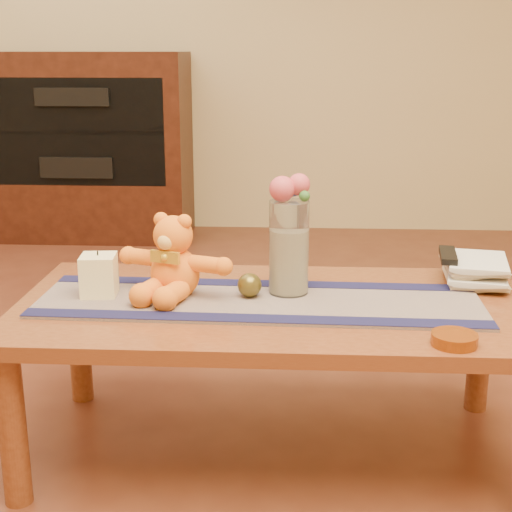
# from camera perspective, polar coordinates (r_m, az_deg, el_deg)

# --- Properties ---
(floor) EXTENTS (5.50, 5.50, 0.00)m
(floor) POSITION_cam_1_polar(r_m,az_deg,el_deg) (2.20, 1.34, -14.71)
(floor) COLOR #562718
(floor) RESTS_ON ground
(wall_back) EXTENTS (5.50, 0.00, 5.50)m
(wall_back) POSITION_cam_1_polar(r_m,az_deg,el_deg) (4.65, 2.63, 18.59)
(wall_back) COLOR tan
(wall_back) RESTS_ON floor
(coffee_table_top) EXTENTS (1.40, 0.70, 0.04)m
(coffee_table_top) POSITION_cam_1_polar(r_m,az_deg,el_deg) (2.02, 1.42, -4.12)
(coffee_table_top) COLOR #5F2C16
(coffee_table_top) RESTS_ON floor
(table_leg_fl) EXTENTS (0.07, 0.07, 0.41)m
(table_leg_fl) POSITION_cam_1_polar(r_m,az_deg,el_deg) (1.97, -18.31, -12.60)
(table_leg_fl) COLOR #5F2C16
(table_leg_fl) RESTS_ON floor
(table_leg_bl) EXTENTS (0.07, 0.07, 0.41)m
(table_leg_bl) POSITION_cam_1_polar(r_m,az_deg,el_deg) (2.47, -13.50, -6.37)
(table_leg_bl) COLOR #5F2C16
(table_leg_bl) RESTS_ON floor
(table_leg_br) EXTENTS (0.07, 0.07, 0.41)m
(table_leg_br) POSITION_cam_1_polar(r_m,az_deg,el_deg) (2.44, 16.92, -6.89)
(table_leg_br) COLOR #5F2C16
(table_leg_br) RESTS_ON floor
(persian_runner) EXTENTS (1.21, 0.38, 0.01)m
(persian_runner) POSITION_cam_1_polar(r_m,az_deg,el_deg) (2.01, 0.23, -3.52)
(persian_runner) COLOR #192046
(persian_runner) RESTS_ON coffee_table_top
(runner_border_near) EXTENTS (1.20, 0.09, 0.00)m
(runner_border_near) POSITION_cam_1_polar(r_m,az_deg,el_deg) (1.87, -0.10, -4.84)
(runner_border_near) COLOR #14143D
(runner_border_near) RESTS_ON persian_runner
(runner_border_far) EXTENTS (1.20, 0.09, 0.00)m
(runner_border_far) POSITION_cam_1_polar(r_m,az_deg,el_deg) (2.14, 0.52, -2.12)
(runner_border_far) COLOR #14143D
(runner_border_far) RESTS_ON persian_runner
(teddy_bear) EXTENTS (0.39, 0.35, 0.22)m
(teddy_bear) POSITION_cam_1_polar(r_m,az_deg,el_deg) (2.04, -6.31, -0.02)
(teddy_bear) COLOR orange
(teddy_bear) RESTS_ON persian_runner
(pillar_candle) EXTENTS (0.10, 0.10, 0.11)m
(pillar_candle) POSITION_cam_1_polar(r_m,az_deg,el_deg) (2.08, -12.05, -1.45)
(pillar_candle) COLOR #FFF4BB
(pillar_candle) RESTS_ON persian_runner
(candle_wick) EXTENTS (0.00, 0.00, 0.01)m
(candle_wick) POSITION_cam_1_polar(r_m,az_deg,el_deg) (2.06, -12.15, 0.21)
(candle_wick) COLOR black
(candle_wick) RESTS_ON pillar_candle
(glass_vase) EXTENTS (0.11, 0.11, 0.26)m
(glass_vase) POSITION_cam_1_polar(r_m,az_deg,el_deg) (2.03, 2.56, 0.67)
(glass_vase) COLOR silver
(glass_vase) RESTS_ON persian_runner
(potpourri_fill) EXTENTS (0.09, 0.09, 0.18)m
(potpourri_fill) POSITION_cam_1_polar(r_m,az_deg,el_deg) (2.04, 2.55, -0.39)
(potpourri_fill) COLOR beige
(potpourri_fill) RESTS_ON glass_vase
(rose_left) EXTENTS (0.07, 0.07, 0.07)m
(rose_left) POSITION_cam_1_polar(r_m,az_deg,el_deg) (1.99, 2.04, 5.20)
(rose_left) COLOR #C44555
(rose_left) RESTS_ON glass_vase
(rose_right) EXTENTS (0.06, 0.06, 0.06)m
(rose_right) POSITION_cam_1_polar(r_m,az_deg,el_deg) (2.00, 3.34, 5.55)
(rose_right) COLOR #C44555
(rose_right) RESTS_ON glass_vase
(blue_flower_back) EXTENTS (0.04, 0.04, 0.04)m
(blue_flower_back) POSITION_cam_1_polar(r_m,az_deg,el_deg) (2.03, 2.91, 5.23)
(blue_flower_back) COLOR #5257B2
(blue_flower_back) RESTS_ON glass_vase
(blue_flower_side) EXTENTS (0.04, 0.04, 0.04)m
(blue_flower_side) POSITION_cam_1_polar(r_m,az_deg,el_deg) (2.02, 1.77, 4.94)
(blue_flower_side) COLOR #5257B2
(blue_flower_side) RESTS_ON glass_vase
(leaf_sprig) EXTENTS (0.03, 0.03, 0.03)m
(leaf_sprig) POSITION_cam_1_polar(r_m,az_deg,el_deg) (1.98, 3.77, 4.64)
(leaf_sprig) COLOR #33662D
(leaf_sprig) RESTS_ON glass_vase
(bronze_ball) EXTENTS (0.07, 0.07, 0.07)m
(bronze_ball) POSITION_cam_1_polar(r_m,az_deg,el_deg) (2.02, -0.50, -2.26)
(bronze_ball) COLOR #53481B
(bronze_ball) RESTS_ON persian_runner
(book_bottom) EXTENTS (0.18, 0.24, 0.02)m
(book_bottom) POSITION_cam_1_polar(r_m,az_deg,el_deg) (2.25, 14.48, -1.70)
(book_bottom) COLOR beige
(book_bottom) RESTS_ON coffee_table_top
(book_lower) EXTENTS (0.21, 0.25, 0.02)m
(book_lower) POSITION_cam_1_polar(r_m,az_deg,el_deg) (2.24, 14.65, -1.27)
(book_lower) COLOR beige
(book_lower) RESTS_ON book_bottom
(book_upper) EXTENTS (0.17, 0.23, 0.02)m
(book_upper) POSITION_cam_1_polar(r_m,az_deg,el_deg) (2.24, 14.39, -0.74)
(book_upper) COLOR beige
(book_upper) RESTS_ON book_lower
(book_top) EXTENTS (0.20, 0.25, 0.02)m
(book_top) POSITION_cam_1_polar(r_m,az_deg,el_deg) (2.23, 14.68, -0.32)
(book_top) COLOR beige
(book_top) RESTS_ON book_upper
(tv_remote) EXTENTS (0.07, 0.16, 0.02)m
(tv_remote) POSITION_cam_1_polar(r_m,az_deg,el_deg) (2.22, 14.62, 0.06)
(tv_remote) COLOR black
(tv_remote) RESTS_ON book_top
(amber_dish) EXTENTS (0.12, 0.12, 0.03)m
(amber_dish) POSITION_cam_1_polar(r_m,az_deg,el_deg) (1.78, 15.08, -6.24)
(amber_dish) COLOR #BF5914
(amber_dish) RESTS_ON coffee_table_top
(media_cabinet) EXTENTS (1.20, 0.50, 1.10)m
(media_cabinet) POSITION_cam_1_polar(r_m,az_deg,el_deg) (4.59, -12.86, 8.25)
(media_cabinet) COLOR black
(media_cabinet) RESTS_ON floor
(cabinet_cavity) EXTENTS (1.02, 0.03, 0.61)m
(cabinet_cavity) POSITION_cam_1_polar(r_m,az_deg,el_deg) (4.35, -13.79, 9.27)
(cabinet_cavity) COLOR black
(cabinet_cavity) RESTS_ON media_cabinet
(cabinet_shelf) EXTENTS (1.02, 0.20, 0.02)m
(cabinet_shelf) POSITION_cam_1_polar(r_m,az_deg,el_deg) (4.43, -13.47, 9.40)
(cabinet_shelf) COLOR black
(cabinet_shelf) RESTS_ON media_cabinet
(stereo_upper) EXTENTS (0.42, 0.28, 0.10)m
(stereo_upper) POSITION_cam_1_polar(r_m,az_deg,el_deg) (4.44, -13.57, 11.97)
(stereo_upper) COLOR black
(stereo_upper) RESTS_ON media_cabinet
(stereo_lower) EXTENTS (0.42, 0.28, 0.12)m
(stereo_lower) POSITION_cam_1_polar(r_m,az_deg,el_deg) (4.48, -13.24, 6.91)
(stereo_lower) COLOR black
(stereo_lower) RESTS_ON media_cabinet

